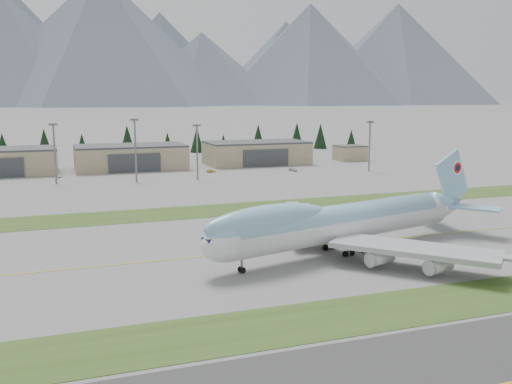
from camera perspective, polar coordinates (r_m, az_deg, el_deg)
name	(u,v)px	position (r m, az deg, el deg)	size (l,w,h in m)	color
ground	(294,248)	(122.88, 3.80, -5.59)	(7000.00, 7000.00, 0.00)	#5F5F5D
grass_strip_near	(393,309)	(90.96, 13.52, -11.33)	(400.00, 14.00, 0.08)	#354E1B
grass_strip_far	(232,209)	(164.06, -2.44, -1.74)	(400.00, 18.00, 0.08)	#354E1B
asphalt_taxiway	(511,383)	(73.83, 24.17, -17.01)	(400.00, 32.00, 0.04)	#353535
taxiway_line_main	(294,248)	(122.88, 3.80, -5.59)	(400.00, 0.40, 0.02)	gold
taxiway_line_near	(511,383)	(73.83, 24.17, -17.01)	(400.00, 0.40, 0.02)	gold
boeing_747_freighter	(342,222)	(118.88, 8.59, -2.96)	(75.26, 62.81, 19.79)	white
hangar_center	(131,157)	(262.06, -12.43, 3.45)	(48.00, 26.60, 10.80)	gray
hangar_right	(256,153)	(275.96, 0.05, 3.97)	(48.00, 26.60, 10.80)	gray
control_shed	(350,153)	(294.96, 9.38, 3.89)	(14.00, 12.00, 7.60)	gray
floodlight_masts	(147,141)	(221.26, -10.89, 5.08)	(175.98, 10.24, 23.93)	slate
service_vehicle_a	(59,178)	(241.86, -19.07, 1.38)	(1.26, 3.13, 1.07)	silver
service_vehicle_b	(211,172)	(244.82, -4.54, 1.96)	(1.39, 3.96, 1.31)	#AE7A2B
service_vehicle_c	(293,171)	(249.47, 3.71, 2.11)	(1.87, 4.60, 1.33)	#BBBABF
conifer_belt	(151,141)	(326.08, -10.49, 5.02)	(270.13, 15.02, 16.65)	black
mountain_ridge_front	(29,45)	(2333.36, -21.75, 13.53)	(4251.40, 1200.92, 498.74)	#434A5A
mountain_ridge_rear	(73,52)	(3018.89, -17.85, 13.18)	(4426.32, 1068.94, 534.47)	#434A5A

